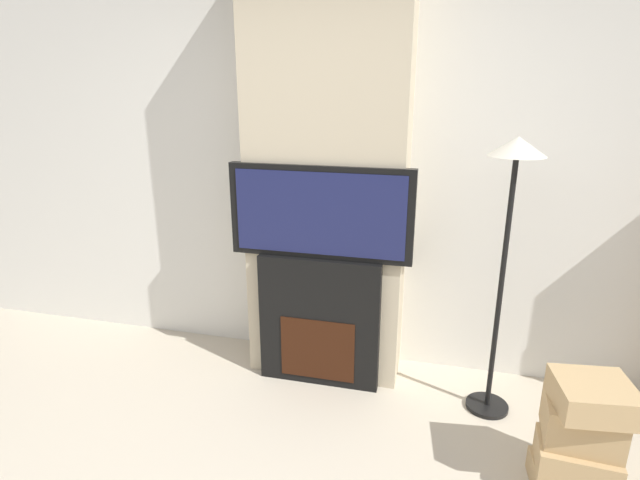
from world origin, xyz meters
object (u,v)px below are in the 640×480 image
object	(u,v)px
television	(320,213)
floor_lamp	(511,203)
fireplace	(320,321)
box_stack	(582,438)

from	to	relation	value
television	floor_lamp	bearing A→B (deg)	-2.63
fireplace	television	world-z (taller)	television
fireplace	floor_lamp	bearing A→B (deg)	-2.74
box_stack	television	bearing A→B (deg)	156.40
television	box_stack	bearing A→B (deg)	-23.60
television	box_stack	xyz separation A→B (m)	(1.42, -0.62, -0.84)
box_stack	fireplace	bearing A→B (deg)	156.33
fireplace	box_stack	xyz separation A→B (m)	(1.42, -0.62, -0.12)
television	box_stack	distance (m)	1.77
television	box_stack	size ratio (longest dim) A/B	1.86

